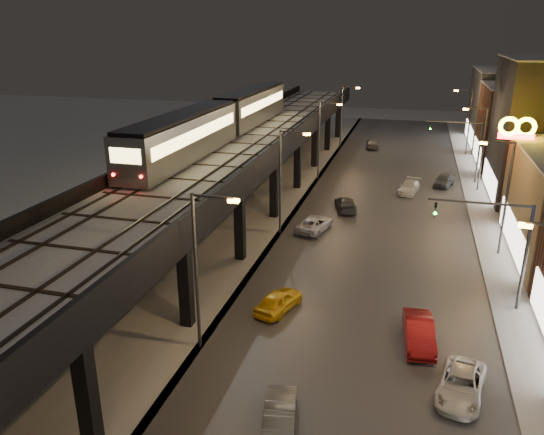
# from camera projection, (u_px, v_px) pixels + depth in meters

# --- Properties ---
(road_surface) EXTENTS (17.00, 120.00, 0.06)m
(road_surface) POSITION_uv_depth(u_px,v_px,m) (379.00, 226.00, 47.58)
(road_surface) COLOR #46474D
(road_surface) RESTS_ON ground
(sidewalk_right) EXTENTS (4.00, 120.00, 0.14)m
(sidewalk_right) POSITION_uv_depth(u_px,v_px,m) (498.00, 236.00, 45.10)
(sidewalk_right) COLOR #9FA1A8
(sidewalk_right) RESTS_ON ground
(under_viaduct_pavement) EXTENTS (11.00, 120.00, 0.06)m
(under_viaduct_pavement) POSITION_uv_depth(u_px,v_px,m) (237.00, 213.00, 50.90)
(under_viaduct_pavement) COLOR #9FA1A8
(under_viaduct_pavement) RESTS_ON ground
(elevated_viaduct) EXTENTS (9.00, 100.00, 6.30)m
(elevated_viaduct) POSITION_uv_depth(u_px,v_px,m) (224.00, 164.00, 46.15)
(elevated_viaduct) COLOR black
(elevated_viaduct) RESTS_ON ground
(viaduct_trackbed) EXTENTS (8.40, 100.00, 0.32)m
(viaduct_trackbed) POSITION_uv_depth(u_px,v_px,m) (224.00, 155.00, 46.00)
(viaduct_trackbed) COLOR #B2B7C1
(viaduct_trackbed) RESTS_ON elevated_viaduct
(viaduct_parapet_streetside) EXTENTS (0.30, 100.00, 1.10)m
(viaduct_parapet_streetside) POSITION_uv_depth(u_px,v_px,m) (272.00, 153.00, 44.80)
(viaduct_parapet_streetside) COLOR black
(viaduct_parapet_streetside) RESTS_ON elevated_viaduct
(viaduct_parapet_far) EXTENTS (0.30, 100.00, 1.10)m
(viaduct_parapet_far) POSITION_uv_depth(u_px,v_px,m) (178.00, 147.00, 46.94)
(viaduct_parapet_far) COLOR black
(viaduct_parapet_far) RESTS_ON elevated_viaduct
(building_e) EXTENTS (12.20, 12.20, 10.16)m
(building_e) POSITION_uv_depth(u_px,v_px,m) (532.00, 127.00, 66.35)
(building_e) COLOR #4F2718
(building_e) RESTS_ON ground
(building_f) EXTENTS (12.20, 16.20, 11.16)m
(building_f) POSITION_uv_depth(u_px,v_px,m) (515.00, 108.00, 78.90)
(building_f) COLOR #444346
(building_f) RESTS_ON ground
(streetlight_left_1) EXTENTS (2.57, 0.28, 9.00)m
(streetlight_left_1) POSITION_uv_depth(u_px,v_px,m) (200.00, 262.00, 27.78)
(streetlight_left_1) COLOR #38383A
(streetlight_left_1) RESTS_ON ground
(streetlight_left_2) EXTENTS (2.57, 0.28, 9.00)m
(streetlight_left_2) POSITION_uv_depth(u_px,v_px,m) (283.00, 175.00, 44.14)
(streetlight_left_2) COLOR #38383A
(streetlight_left_2) RESTS_ON ground
(streetlight_right_2) EXTENTS (2.56, 0.28, 9.00)m
(streetlight_right_2) POSITION_uv_depth(u_px,v_px,m) (504.00, 191.00, 39.92)
(streetlight_right_2) COLOR #38383A
(streetlight_right_2) RESTS_ON ground
(streetlight_left_3) EXTENTS (2.57, 0.28, 9.00)m
(streetlight_left_3) POSITION_uv_depth(u_px,v_px,m) (321.00, 135.00, 60.49)
(streetlight_left_3) COLOR #38383A
(streetlight_left_3) RESTS_ON ground
(streetlight_right_3) EXTENTS (2.56, 0.28, 9.00)m
(streetlight_right_3) POSITION_uv_depth(u_px,v_px,m) (481.00, 144.00, 56.27)
(streetlight_right_3) COLOR #38383A
(streetlight_right_3) RESTS_ON ground
(streetlight_left_4) EXTENTS (2.57, 0.28, 9.00)m
(streetlight_left_4) POSITION_uv_depth(u_px,v_px,m) (343.00, 113.00, 76.85)
(streetlight_left_4) COLOR #38383A
(streetlight_left_4) RESTS_ON ground
(streetlight_right_4) EXTENTS (2.56, 0.28, 9.00)m
(streetlight_right_4) POSITION_uv_depth(u_px,v_px,m) (468.00, 118.00, 72.63)
(streetlight_right_4) COLOR #38383A
(streetlight_right_4) RESTS_ON ground
(traffic_light_rig_a) EXTENTS (6.10, 0.34, 7.00)m
(traffic_light_rig_a) POSITION_uv_depth(u_px,v_px,m) (507.00, 243.00, 32.20)
(traffic_light_rig_a) COLOR #38383A
(traffic_light_rig_a) RESTS_ON ground
(traffic_light_rig_b) EXTENTS (6.10, 0.34, 7.00)m
(traffic_light_rig_b) POSITION_uv_depth(u_px,v_px,m) (469.00, 144.00, 59.46)
(traffic_light_rig_b) COLOR #38383A
(traffic_light_rig_b) RESTS_ON ground
(subway_train) EXTENTS (3.07, 37.42, 3.67)m
(subway_train) POSITION_uv_depth(u_px,v_px,m) (223.00, 118.00, 52.04)
(subway_train) COLOR gray
(subway_train) RESTS_ON viaduct_trackbed
(car_taxi) EXTENTS (2.66, 4.25, 1.35)m
(car_taxi) POSITION_uv_depth(u_px,v_px,m) (279.00, 301.00, 33.14)
(car_taxi) COLOR yellow
(car_taxi) RESTS_ON ground
(car_near_white) EXTENTS (2.02, 4.03, 1.27)m
(car_near_white) POSITION_uv_depth(u_px,v_px,m) (280.00, 414.00, 23.57)
(car_near_white) COLOR gray
(car_near_white) RESTS_ON ground
(car_mid_silver) EXTENTS (3.05, 4.96, 1.28)m
(car_mid_silver) POSITION_uv_depth(u_px,v_px,m) (314.00, 224.00, 46.32)
(car_mid_silver) COLOR silver
(car_mid_silver) RESTS_ON ground
(car_mid_dark) EXTENTS (2.87, 4.75, 1.29)m
(car_mid_dark) POSITION_uv_depth(u_px,v_px,m) (345.00, 204.00, 51.54)
(car_mid_dark) COLOR #3F434A
(car_mid_dark) RESTS_ON ground
(car_far_white) EXTENTS (2.09, 4.36, 1.44)m
(car_far_white) POSITION_uv_depth(u_px,v_px,m) (372.00, 144.00, 78.07)
(car_far_white) COLOR gray
(car_far_white) RESTS_ON ground
(car_onc_silver) EXTENTS (1.99, 4.59, 1.47)m
(car_onc_silver) POSITION_uv_depth(u_px,v_px,m) (419.00, 333.00, 29.60)
(car_onc_silver) COLOR maroon
(car_onc_silver) RESTS_ON ground
(car_onc_dark) EXTENTS (2.83, 4.71, 1.22)m
(car_onc_dark) POSITION_uv_depth(u_px,v_px,m) (461.00, 386.00, 25.42)
(car_onc_dark) COLOR silver
(car_onc_dark) RESTS_ON ground
(car_onc_white) EXTENTS (2.62, 4.66, 1.27)m
(car_onc_white) POSITION_uv_depth(u_px,v_px,m) (409.00, 188.00, 56.88)
(car_onc_white) COLOR white
(car_onc_white) RESTS_ON ground
(car_onc_red) EXTENTS (2.77, 4.38, 1.39)m
(car_onc_red) POSITION_uv_depth(u_px,v_px,m) (444.00, 181.00, 59.33)
(car_onc_red) COLOR #484D56
(car_onc_red) RESTS_ON ground
(sign_mcdonalds) EXTENTS (2.95, 0.50, 9.93)m
(sign_mcdonalds) POSITION_uv_depth(u_px,v_px,m) (515.00, 139.00, 44.09)
(sign_mcdonalds) COLOR #38383A
(sign_mcdonalds) RESTS_ON ground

